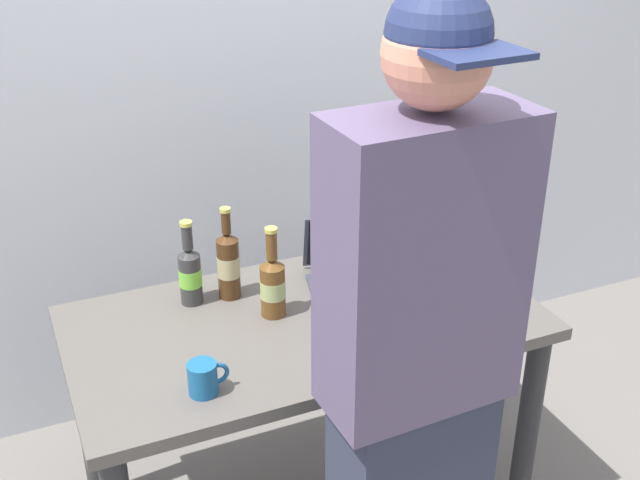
% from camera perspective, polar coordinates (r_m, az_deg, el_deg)
% --- Properties ---
extents(desk, '(1.40, 0.74, 0.75)m').
position_cam_1_polar(desk, '(2.48, -1.08, -7.83)').
color(desk, '#56514C').
rests_on(desk, ground).
extents(laptop, '(0.38, 0.38, 0.21)m').
position_cam_1_polar(laptop, '(2.57, 2.71, -2.27)').
color(laptop, '#383D4C').
rests_on(laptop, desk).
extents(beer_bottle_brown, '(0.08, 0.08, 0.29)m').
position_cam_1_polar(beer_bottle_brown, '(2.38, -3.39, -3.15)').
color(beer_bottle_brown, brown).
rests_on(beer_bottle_brown, desk).
extents(beer_bottle_amber, '(0.07, 0.07, 0.30)m').
position_cam_1_polar(beer_bottle_amber, '(2.48, -6.54, -1.64)').
color(beer_bottle_amber, '#472B14').
rests_on(beer_bottle_amber, desk).
extents(beer_bottle_dark, '(0.07, 0.07, 0.28)m').
position_cam_1_polar(beer_bottle_dark, '(2.47, -9.23, -2.31)').
color(beer_bottle_dark, '#333333').
rests_on(beer_bottle_dark, desk).
extents(person_figure, '(0.44, 0.30, 1.82)m').
position_cam_1_polar(person_figure, '(1.86, 6.83, -9.79)').
color(person_figure, '#2D3347').
rests_on(person_figure, ground).
extents(coffee_mug, '(0.11, 0.08, 0.09)m').
position_cam_1_polar(coffee_mug, '(2.11, -8.26, -9.69)').
color(coffee_mug, '#19598C').
rests_on(coffee_mug, desk).
extents(back_wall, '(6.00, 0.10, 2.60)m').
position_cam_1_polar(back_wall, '(2.92, -7.53, 11.77)').
color(back_wall, silver).
rests_on(back_wall, ground).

